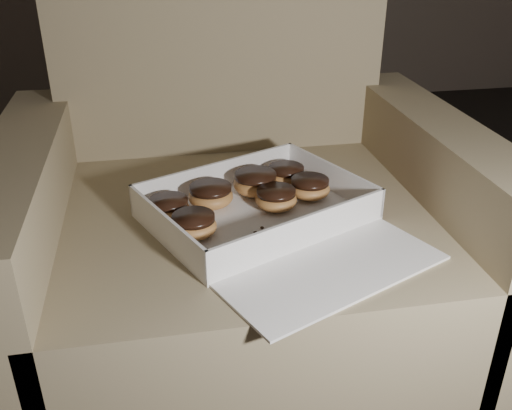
{
  "coord_description": "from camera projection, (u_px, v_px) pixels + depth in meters",
  "views": [
    {
      "loc": [
        -0.33,
        -0.83,
        0.96
      ],
      "look_at": [
        -0.15,
        0.1,
        0.47
      ],
      "focal_mm": 40.0,
      "sensor_mm": 36.0,
      "label": 1
    }
  ],
  "objects": [
    {
      "name": "crumb_a",
      "position": [
        221.0,
        263.0,
        0.93
      ],
      "size": [
        0.01,
        0.01,
        0.0
      ],
      "primitive_type": "ellipsoid",
      "color": "black",
      "rests_on": "bakery_box"
    },
    {
      "name": "crumb_d",
      "position": [
        262.0,
        228.0,
        1.03
      ],
      "size": [
        0.01,
        0.01,
        0.0
      ],
      "primitive_type": "ellipsoid",
      "color": "black",
      "rests_on": "bakery_box"
    },
    {
      "name": "crumb_c",
      "position": [
        255.0,
        232.0,
        1.02
      ],
      "size": [
        0.01,
        0.01,
        0.0
      ],
      "primitive_type": "ellipsoid",
      "color": "black",
      "rests_on": "bakery_box"
    },
    {
      "name": "donut_c",
      "position": [
        169.0,
        208.0,
        1.06
      ],
      "size": [
        0.08,
        0.08,
        0.04
      ],
      "color": "#BB7941",
      "rests_on": "bakery_box"
    },
    {
      "name": "donut_b",
      "position": [
        276.0,
        198.0,
        1.09
      ],
      "size": [
        0.08,
        0.08,
        0.04
      ],
      "color": "#BB7941",
      "rests_on": "bakery_box"
    },
    {
      "name": "donut_f",
      "position": [
        310.0,
        187.0,
        1.14
      ],
      "size": [
        0.08,
        0.08,
        0.04
      ],
      "color": "#BB7941",
      "rests_on": "bakery_box"
    },
    {
      "name": "armchair",
      "position": [
        240.0,
        246.0,
        1.25
      ],
      "size": [
        0.95,
        0.8,
        0.99
      ],
      "color": "#897357",
      "rests_on": "floor"
    },
    {
      "name": "donut_e",
      "position": [
        255.0,
        183.0,
        1.15
      ],
      "size": [
        0.09,
        0.09,
        0.05
      ],
      "color": "#BB7941",
      "rests_on": "bakery_box"
    },
    {
      "name": "bakery_box",
      "position": [
        270.0,
        220.0,
        1.05
      ],
      "size": [
        0.53,
        0.56,
        0.07
      ],
      "rotation": [
        0.0,
        0.0,
        0.42
      ],
      "color": "white",
      "rests_on": "armchair"
    },
    {
      "name": "crumb_b",
      "position": [
        334.0,
        213.0,
        1.08
      ],
      "size": [
        0.01,
        0.01,
        0.0
      ],
      "primitive_type": "ellipsoid",
      "color": "black",
      "rests_on": "bakery_box"
    },
    {
      "name": "donut_d",
      "position": [
        194.0,
        225.0,
        1.0
      ],
      "size": [
        0.08,
        0.08,
        0.04
      ],
      "color": "#BB7941",
      "rests_on": "bakery_box"
    },
    {
      "name": "donut_g",
      "position": [
        211.0,
        195.0,
        1.1
      ],
      "size": [
        0.09,
        0.09,
        0.04
      ],
      "color": "#BB7941",
      "rests_on": "bakery_box"
    },
    {
      "name": "donut_a",
      "position": [
        286.0,
        175.0,
        1.19
      ],
      "size": [
        0.08,
        0.08,
        0.04
      ],
      "color": "#BB7941",
      "rests_on": "bakery_box"
    }
  ]
}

